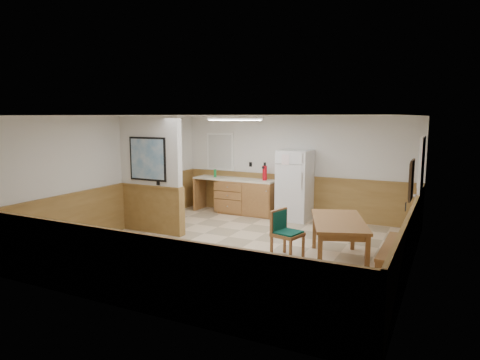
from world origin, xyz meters
The scene contains 20 objects.
ground centered at (0.00, 0.00, 0.00)m, with size 6.00×6.00×0.00m, color beige.
ceiling centered at (0.00, 0.00, 2.50)m, with size 6.00×6.00×0.02m, color white.
back_wall centered at (0.00, 3.00, 1.25)m, with size 6.00×0.02×2.50m, color silver.
right_wall centered at (3.00, 0.00, 1.25)m, with size 0.02×6.00×2.50m, color silver.
left_wall centered at (-3.00, 0.00, 1.25)m, with size 0.02×6.00×2.50m, color silver.
wainscot_back centered at (0.00, 2.98, 0.50)m, with size 6.00×0.04×1.00m, color olive.
wainscot_right centered at (2.98, 0.00, 0.50)m, with size 0.04×6.00×1.00m, color olive.
wainscot_left centered at (-2.98, 0.00, 0.50)m, with size 0.04×6.00×1.00m, color olive.
partition_wall centered at (-2.25, 0.19, 1.23)m, with size 1.50×0.20×2.50m.
kitchen_counter centered at (-1.21, 2.68, 0.46)m, with size 2.20×0.61×1.00m.
exterior_door centered at (2.96, 1.90, 1.05)m, with size 0.07×1.02×2.15m.
kitchen_window centered at (-2.10, 2.98, 1.55)m, with size 0.80×0.04×1.00m.
wall_painting centered at (2.97, -0.30, 1.55)m, with size 0.04×0.50×0.60m.
fluorescent_fixture centered at (-0.80, 1.30, 2.45)m, with size 1.20×0.30×0.09m.
refrigerator centered at (0.14, 2.63, 0.85)m, with size 0.77×0.73×1.70m.
dining_table centered at (1.84, 0.02, 0.66)m, with size 1.34×1.85×0.75m.
dining_bench centered at (2.76, -0.05, 0.35)m, with size 0.37×1.67×0.45m.
dining_chair centered at (0.89, -0.10, 0.49)m, with size 0.73×0.58×0.85m.
fire_extinguisher centered at (-0.69, 2.73, 1.10)m, with size 0.15×0.15×0.45m.
soap_bottle centered at (-2.09, 2.67, 1.00)m, with size 0.07×0.07×0.21m, color green.
Camera 1 is at (3.47, -7.05, 2.48)m, focal length 32.00 mm.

